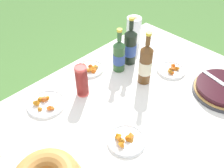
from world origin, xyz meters
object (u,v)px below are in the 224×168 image
object	(u,v)px
berry_tart	(223,89)
juice_bottle_red	(130,47)
cider_bottle_amber	(145,64)
snack_plate_right	(126,140)
snack_plate_near	(46,104)
paper_towel_roll	(134,30)
snack_plate_far	(171,70)
cup_stack	(82,81)
cider_bottle_green	(119,56)
snack_plate_left	(90,69)

from	to	relation	value
berry_tart	juice_bottle_red	bearing A→B (deg)	104.66
cider_bottle_amber	snack_plate_right	size ratio (longest dim) A/B	1.79
snack_plate_near	snack_plate_right	distance (m)	0.51
juice_bottle_red	paper_towel_roll	bearing A→B (deg)	35.57
snack_plate_far	paper_towel_roll	xyz separation A→B (m)	(0.10, 0.42, 0.09)
cup_stack	snack_plate_right	bearing A→B (deg)	-100.24
juice_bottle_red	snack_plate_right	bearing A→B (deg)	-139.83
berry_tart	cider_bottle_amber	distance (m)	0.49
cider_bottle_amber	snack_plate_near	distance (m)	0.63
berry_tart	snack_plate_near	xyz separation A→B (m)	(-0.81, 0.67, -0.02)
berry_tart	cider_bottle_amber	world-z (taller)	cider_bottle_amber
paper_towel_roll	cider_bottle_amber	bearing A→B (deg)	-130.53
cider_bottle_green	paper_towel_roll	bearing A→B (deg)	25.75
berry_tart	snack_plate_far	bearing A→B (deg)	97.06
cider_bottle_amber	paper_towel_roll	size ratio (longest dim) A/B	1.71
snack_plate_right	snack_plate_left	bearing A→B (deg)	65.38
berry_tart	cup_stack	xyz separation A→B (m)	(-0.60, 0.60, 0.07)
cup_stack	paper_towel_roll	distance (m)	0.67
cider_bottle_green	paper_towel_roll	distance (m)	0.36
snack_plate_far	cup_stack	bearing A→B (deg)	155.13
snack_plate_near	cup_stack	bearing A→B (deg)	-19.68
berry_tart	snack_plate_far	xyz separation A→B (m)	(-0.04, 0.34, -0.02)
cider_bottle_green	snack_plate_far	distance (m)	0.37
snack_plate_right	cider_bottle_green	bearing A→B (deg)	46.99
snack_plate_left	juice_bottle_red	bearing A→B (deg)	-26.53
paper_towel_roll	cider_bottle_green	bearing A→B (deg)	-154.25
berry_tart	cider_bottle_amber	size ratio (longest dim) A/B	1.01
cider_bottle_green	snack_plate_left	size ratio (longest dim) A/B	1.55
snack_plate_near	snack_plate_left	bearing A→B (deg)	9.34
juice_bottle_red	snack_plate_near	world-z (taller)	juice_bottle_red
snack_plate_near	snack_plate_far	bearing A→B (deg)	-23.47
cider_bottle_amber	snack_plate_far	size ratio (longest dim) A/B	1.84
cup_stack	snack_plate_left	bearing A→B (deg)	37.95
juice_bottle_red	snack_plate_right	world-z (taller)	juice_bottle_red
snack_plate_near	snack_plate_right	bearing A→B (deg)	-74.47
cup_stack	juice_bottle_red	world-z (taller)	juice_bottle_red
snack_plate_right	snack_plate_far	distance (m)	0.65
cider_bottle_green	snack_plate_near	bearing A→B (deg)	172.88
cider_bottle_amber	snack_plate_far	xyz separation A→B (m)	(0.21, -0.07, -0.12)
cup_stack	cider_bottle_green	xyz separation A→B (m)	(0.32, 0.01, 0.01)
cider_bottle_amber	snack_plate_left	size ratio (longest dim) A/B	1.79
cup_stack	snack_plate_far	size ratio (longest dim) A/B	1.06
cup_stack	snack_plate_far	bearing A→B (deg)	-24.87
snack_plate_near	paper_towel_roll	xyz separation A→B (m)	(0.86, 0.09, 0.09)
cup_stack	snack_plate_near	xyz separation A→B (m)	(-0.21, 0.08, -0.09)
snack_plate_far	paper_towel_roll	bearing A→B (deg)	77.06
cider_bottle_amber	juice_bottle_red	xyz separation A→B (m)	(0.09, 0.20, -0.01)
snack_plate_near	snack_plate_left	distance (m)	0.40
cider_bottle_green	snack_plate_left	distance (m)	0.22
juice_bottle_red	snack_plate_near	xyz separation A→B (m)	(-0.65, 0.06, -0.12)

